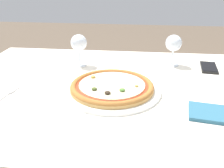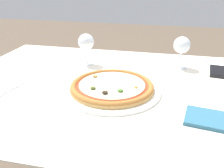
# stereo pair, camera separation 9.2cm
# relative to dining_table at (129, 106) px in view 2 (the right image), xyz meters

# --- Properties ---
(dining_table) EXTENTS (1.44, 0.94, 0.73)m
(dining_table) POSITION_rel_dining_table_xyz_m (0.00, 0.00, 0.00)
(dining_table) COLOR #997047
(dining_table) RESTS_ON ground_plane
(pizza_plate) EXTENTS (0.36, 0.36, 0.04)m
(pizza_plate) POSITION_rel_dining_table_xyz_m (-0.06, -0.05, 0.10)
(pizza_plate) COLOR white
(pizza_plate) RESTS_ON dining_table
(fork) EXTENTS (0.04, 0.17, 0.00)m
(fork) POSITION_rel_dining_table_xyz_m (-0.44, -0.13, 0.08)
(fork) COLOR silver
(fork) RESTS_ON dining_table
(wine_glass_far_left) EXTENTS (0.08, 0.08, 0.15)m
(wine_glass_far_left) POSITION_rel_dining_table_xyz_m (0.19, 0.27, 0.19)
(wine_glass_far_left) COLOR silver
(wine_glass_far_left) RESTS_ON dining_table
(wine_glass_far_right) EXTENTS (0.08, 0.08, 0.15)m
(wine_glass_far_right) POSITION_rel_dining_table_xyz_m (-0.24, 0.22, 0.19)
(wine_glass_far_right) COLOR silver
(wine_glass_far_right) RESTS_ON dining_table
(cell_phone) EXTENTS (0.09, 0.15, 0.01)m
(cell_phone) POSITION_rel_dining_table_xyz_m (0.36, 0.24, 0.09)
(cell_phone) COLOR black
(cell_phone) RESTS_ON dining_table
(napkin_folded) EXTENTS (0.17, 0.13, 0.01)m
(napkin_folded) POSITION_rel_dining_table_xyz_m (0.27, -0.18, 0.09)
(napkin_folded) COLOR #2D607A
(napkin_folded) RESTS_ON dining_table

